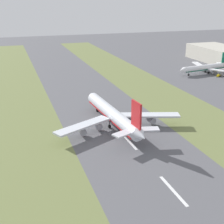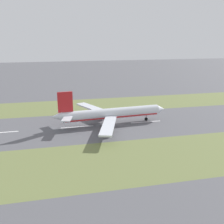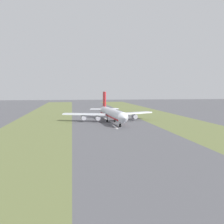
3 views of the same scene
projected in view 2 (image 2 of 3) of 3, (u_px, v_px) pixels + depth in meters
The scene contains 7 objects.
ground_plane at pixel (119, 124), 149.89m from camera, with size 800.00×800.00×0.00m, color #56565B.
grass_median_west at pixel (104, 105), 192.05m from camera, with size 40.00×600.00×0.01m, color olive.
grass_median_east at pixel (145, 158), 107.73m from camera, with size 40.00×600.00×0.01m, color olive.
centreline_dash_near at pixel (0, 133), 136.42m from camera, with size 1.20×18.00×0.01m, color silver.
centreline_dash_mid at pixel (77, 127), 144.88m from camera, with size 1.20×18.00×0.01m, color silver.
centreline_dash_far at pixel (146, 122), 153.34m from camera, with size 1.20×18.00×0.01m, color silver.
airplane_main_jet at pixel (109, 114), 148.02m from camera, with size 63.97×67.22×20.20m.
Camera 2 is at (137.74, -35.04, 48.26)m, focal length 42.00 mm.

